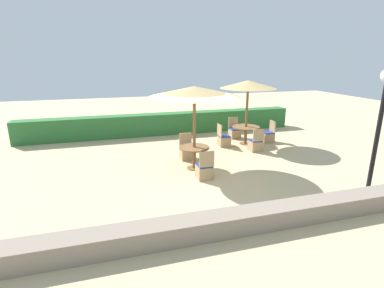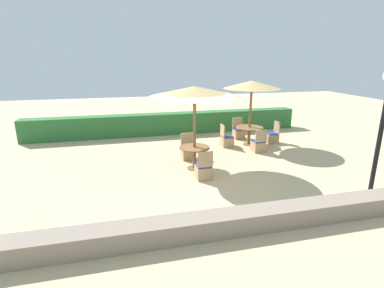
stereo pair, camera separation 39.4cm
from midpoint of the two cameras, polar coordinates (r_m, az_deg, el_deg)
ground_plane at (r=9.38m, az=2.09°, el=-6.30°), size 40.00×40.00×0.00m
hedge_row at (r=14.49m, az=-3.98°, el=3.90°), size 13.00×0.70×1.00m
stone_border at (r=6.66m, az=9.63°, el=-14.43°), size 10.00×0.56×0.44m
parasol_back_right at (r=12.57m, az=12.23°, el=10.92°), size 2.30×2.30×2.68m
round_table_back_right at (r=12.88m, az=11.73°, el=2.53°), size 1.16×1.16×0.76m
patio_chair_back_right_south at (r=12.06m, az=13.44°, el=-0.24°), size 0.46×0.46×0.93m
patio_chair_back_right_west at (r=12.54m, az=7.50°, el=0.72°), size 0.46×0.46×0.93m
patio_chair_back_right_north at (r=13.86m, az=9.65°, el=2.12°), size 0.46×0.46×0.93m
patio_chair_back_right_east at (r=13.45m, az=15.83°, el=1.29°), size 0.46×0.46×0.93m
parasol_center at (r=9.46m, az=1.70°, el=9.91°), size 2.88×2.88×2.72m
round_table_center at (r=9.87m, az=1.61°, el=-1.54°), size 1.01×1.01×0.75m
patio_chair_center_south at (r=9.16m, az=3.45°, el=-5.11°), size 0.46×0.46×0.93m
patio_chair_center_north at (r=10.91m, az=0.29°, el=-1.53°), size 0.46×0.46×0.93m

